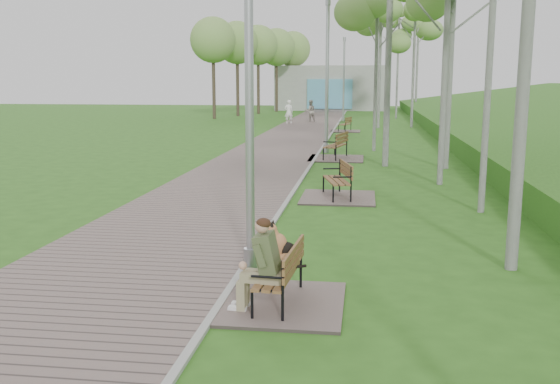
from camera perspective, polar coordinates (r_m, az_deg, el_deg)
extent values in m
plane|color=#2C5A1A|center=(8.39, -4.62, -9.00)|extent=(120.00, 120.00, 0.00)
cube|color=#73625D|center=(29.56, 1.01, 4.92)|extent=(3.50, 67.00, 0.04)
cube|color=#999993|center=(29.41, 4.41, 4.87)|extent=(0.10, 67.00, 0.05)
cube|color=#9E9E99|center=(58.82, 4.72, 9.46)|extent=(10.00, 5.00, 4.00)
cube|color=#569DBF|center=(56.24, 4.56, 8.92)|extent=(4.00, 0.20, 2.60)
cube|color=#73625D|center=(7.87, 0.13, -10.14)|extent=(1.54, 1.71, 0.04)
cube|color=brown|center=(7.75, -0.24, -7.59)|extent=(0.47, 1.31, 0.03)
cube|color=brown|center=(7.65, 1.27, -6.04)|extent=(0.13, 1.28, 0.28)
cube|color=#73625D|center=(14.74, 5.33, -0.51)|extent=(1.73, 1.92, 0.04)
cube|color=brown|center=(14.67, 5.17, 1.07)|extent=(0.75, 1.50, 0.04)
cube|color=brown|center=(14.68, 6.07, 2.08)|extent=(0.37, 1.41, 0.32)
cube|color=#73625D|center=(22.07, 5.17, 3.07)|extent=(1.89, 2.10, 0.04)
cube|color=brown|center=(22.02, 5.06, 4.24)|extent=(0.81, 1.64, 0.04)
cube|color=brown|center=(21.93, 5.71, 4.95)|extent=(0.39, 1.55, 0.35)
cube|color=#73625D|center=(33.91, 6.01, 5.55)|extent=(1.56, 1.74, 0.04)
cube|color=brown|center=(33.89, 5.94, 6.18)|extent=(0.67, 1.36, 0.03)
cube|color=brown|center=(33.82, 6.29, 6.56)|extent=(0.32, 1.28, 0.29)
cylinder|color=#9FA1A7|center=(9.26, -2.69, -6.09)|extent=(0.21, 0.21, 0.31)
cylinder|color=#9FA1A7|center=(8.89, -2.82, 9.28)|extent=(0.13, 0.13, 5.22)
cylinder|color=#9FA1A7|center=(23.95, 4.24, 4.00)|extent=(0.22, 0.22, 0.33)
cylinder|color=#9FA1A7|center=(23.81, 4.32, 10.22)|extent=(0.13, 0.13, 5.53)
cylinder|color=#9FA1A7|center=(23.98, 4.42, 16.97)|extent=(0.20, 0.20, 0.28)
cylinder|color=#9FA1A7|center=(43.07, 5.79, 6.73)|extent=(0.21, 0.21, 0.32)
cylinder|color=#9FA1A7|center=(42.99, 5.85, 10.09)|extent=(0.13, 0.13, 5.37)
cylinder|color=#9FA1A7|center=(43.07, 5.92, 13.74)|extent=(0.19, 0.19, 0.27)
imported|color=white|center=(39.53, 0.80, 7.33)|extent=(0.64, 0.53, 1.51)
imported|color=gray|center=(41.06, 2.79, 7.39)|extent=(0.87, 0.80, 1.46)
cylinder|color=silver|center=(16.96, 14.91, 12.48)|extent=(0.18, 0.18, 7.04)
cylinder|color=silver|center=(13.60, 18.77, 13.93)|extent=(0.16, 0.16, 7.52)
cylinder|color=silver|center=(20.40, 10.02, 16.35)|extent=(0.18, 0.18, 9.96)
cylinder|color=silver|center=(20.12, 15.36, 12.23)|extent=(0.16, 0.16, 7.17)
cylinder|color=silver|center=(24.66, 8.79, 11.77)|extent=(0.16, 0.16, 6.93)
ellipsoid|color=#7FA951|center=(24.83, 8.93, 16.89)|extent=(2.37, 2.37, 3.05)
cylinder|color=silver|center=(36.67, 9.11, 11.50)|extent=(0.18, 0.18, 7.29)
ellipsoid|color=#7FA951|center=(36.80, 9.21, 15.13)|extent=(2.59, 2.59, 3.21)
cylinder|color=silver|center=(37.51, 12.16, 12.33)|extent=(0.17, 0.17, 8.54)
ellipsoid|color=#7FA951|center=(37.72, 12.32, 16.48)|extent=(2.40, 2.40, 3.76)
cylinder|color=silver|center=(45.83, 10.72, 11.74)|extent=(0.15, 0.15, 8.20)
ellipsoid|color=#7FA951|center=(45.99, 10.83, 15.00)|extent=(2.23, 2.23, 3.61)
cylinder|color=silver|center=(55.33, 12.48, 12.64)|extent=(0.21, 0.21, 10.62)
ellipsoid|color=#7FA951|center=(55.59, 12.62, 16.14)|extent=(2.99, 2.99, 4.67)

